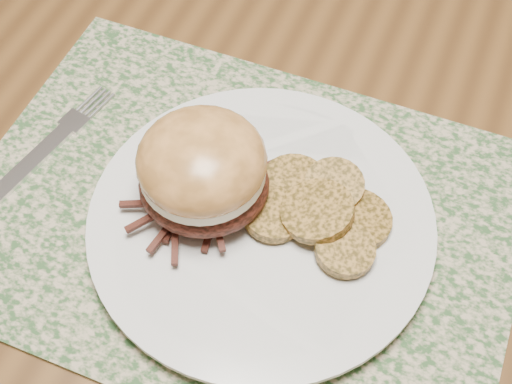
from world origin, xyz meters
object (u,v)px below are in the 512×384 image
(pork_sandwich, at_px, (203,170))
(fork, at_px, (38,157))
(dinner_plate, at_px, (261,223))
(dining_table, at_px, (255,132))

(pork_sandwich, height_order, fork, pork_sandwich)
(dinner_plate, distance_m, fork, 0.21)
(dining_table, bearing_deg, pork_sandwich, -82.98)
(dining_table, height_order, dinner_plate, dinner_plate)
(dinner_plate, bearing_deg, fork, -178.31)
(dining_table, bearing_deg, fork, -130.66)
(pork_sandwich, bearing_deg, dinner_plate, -11.19)
(dining_table, relative_size, fork, 8.08)
(dining_table, relative_size, pork_sandwich, 12.61)
(dinner_plate, relative_size, pork_sandwich, 2.19)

